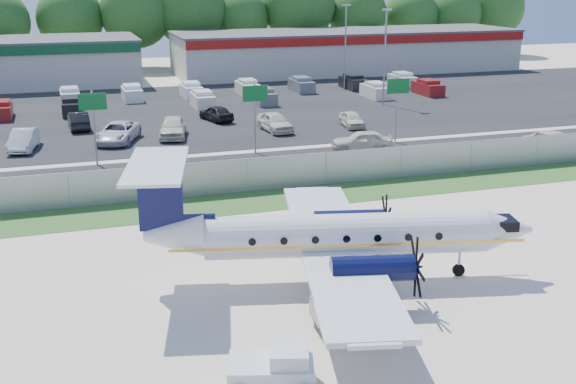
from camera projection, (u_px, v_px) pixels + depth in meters
name	position (u px, v px, depth m)	size (l,w,h in m)	color
ground	(332.00, 286.00, 29.79)	(170.00, 170.00, 0.00)	beige
grass_verge	(256.00, 201.00, 40.71)	(170.00, 4.00, 0.02)	#2D561E
access_road	(227.00, 170.00, 47.08)	(170.00, 8.00, 0.02)	black
parking_lot	(175.00, 113.00, 66.20)	(170.00, 32.00, 0.02)	black
perimeter_fence	(246.00, 175.00, 42.24)	(120.00, 0.06, 1.99)	gray
building_east	(347.00, 51.00, 93.05)	(44.40, 12.40, 5.24)	#BCB6A9
sign_left	(93.00, 112.00, 47.25)	(1.80, 0.26, 5.00)	gray
sign_mid	(255.00, 103.00, 50.46)	(1.80, 0.26, 5.00)	gray
sign_right	(398.00, 95.00, 53.68)	(1.80, 0.26, 5.00)	gray
light_pole_ne	(385.00, 50.00, 68.70)	(0.90, 0.35, 9.09)	gray
light_pole_se	(345.00, 41.00, 77.80)	(0.90, 0.35, 9.09)	gray
tree_line	(134.00, 68.00, 97.16)	(112.00, 6.00, 14.00)	#205218
aircraft	(338.00, 235.00, 29.76)	(17.07, 16.71, 5.21)	silver
pushback_tug	(276.00, 369.00, 22.24)	(3.01, 2.55, 1.44)	silver
baggage_cart_near	(342.00, 314.00, 26.11)	(2.24, 1.42, 1.14)	gray
cone_nose	(449.00, 234.00, 34.87)	(0.37, 0.37, 0.53)	#F14807
cone_starboard_wing	(374.00, 221.00, 36.67)	(0.42, 0.42, 0.60)	#F14807
road_car_mid	(362.00, 151.00, 52.16)	(1.78, 4.43, 1.51)	beige
road_car_east	(553.00, 151.00, 52.17)	(2.48, 5.38, 1.49)	beige
parked_car_a	(25.00, 150.00, 52.41)	(1.58, 4.53, 1.49)	silver
parked_car_b	(118.00, 142.00, 54.91)	(2.48, 5.38, 1.50)	silver
parked_car_c	(173.00, 137.00, 56.38)	(1.95, 4.84, 1.65)	beige
parked_car_d	(275.00, 131.00, 58.58)	(1.82, 4.52, 1.54)	beige
parked_car_e	(352.00, 127.00, 60.21)	(1.51, 3.75, 1.28)	beige
parked_car_f	(79.00, 129.00, 59.39)	(1.52, 4.37, 1.44)	black
parked_car_g	(216.00, 121.00, 62.62)	(1.63, 4.04, 1.38)	black
far_parking_rows	(167.00, 104.00, 70.76)	(56.00, 10.00, 1.60)	gray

